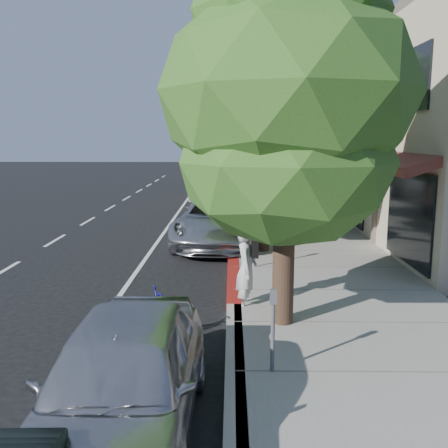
{
  "coord_description": "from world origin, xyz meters",
  "views": [
    {
      "loc": [
        -0.06,
        -10.9,
        3.58
      ],
      "look_at": [
        -0.25,
        1.75,
        1.35
      ],
      "focal_mm": 40.0,
      "sensor_mm": 36.0,
      "label": 1
    }
  ],
  "objects_px": {
    "street_tree_4": "(247,119)",
    "street_tree_5": "(244,120)",
    "bicycle": "(131,318)",
    "near_car_a": "(122,381)",
    "dark_sedan": "(221,203)",
    "cyclist": "(246,269)",
    "pedestrian": "(271,208)",
    "street_tree_1": "(265,82)",
    "dark_suv_far": "(225,179)",
    "street_tree_0": "(287,99)",
    "street_tree_3": "(250,112)",
    "white_pickup": "(211,184)",
    "street_tree_2": "(255,121)",
    "silver_suv": "(218,221)"
  },
  "relations": [
    {
      "from": "street_tree_4",
      "to": "street_tree_5",
      "type": "height_order",
      "value": "street_tree_5"
    },
    {
      "from": "street_tree_2",
      "to": "bicycle",
      "type": "bearing_deg",
      "value": -102.03
    },
    {
      "from": "street_tree_2",
      "to": "near_car_a",
      "type": "bearing_deg",
      "value": -98.19
    },
    {
      "from": "street_tree_2",
      "to": "silver_suv",
      "type": "height_order",
      "value": "street_tree_2"
    },
    {
      "from": "street_tree_4",
      "to": "near_car_a",
      "type": "relative_size",
      "value": 1.69
    },
    {
      "from": "street_tree_2",
      "to": "street_tree_5",
      "type": "xyz_separation_m",
      "value": [
        0.0,
        18.0,
        0.6
      ]
    },
    {
      "from": "street_tree_2",
      "to": "dark_suv_far",
      "type": "xyz_separation_m",
      "value": [
        -1.4,
        11.5,
        -3.36
      ]
    },
    {
      "from": "street_tree_3",
      "to": "bicycle",
      "type": "height_order",
      "value": "street_tree_3"
    },
    {
      "from": "near_car_a",
      "to": "street_tree_1",
      "type": "bearing_deg",
      "value": 76.89
    },
    {
      "from": "street_tree_0",
      "to": "street_tree_4",
      "type": "relative_size",
      "value": 0.92
    },
    {
      "from": "cyclist",
      "to": "dark_sedan",
      "type": "distance_m",
      "value": 11.23
    },
    {
      "from": "street_tree_4",
      "to": "street_tree_5",
      "type": "bearing_deg",
      "value": 90.0
    },
    {
      "from": "pedestrian",
      "to": "white_pickup",
      "type": "bearing_deg",
      "value": -119.43
    },
    {
      "from": "street_tree_2",
      "to": "street_tree_1",
      "type": "bearing_deg",
      "value": -90.0
    },
    {
      "from": "street_tree_5",
      "to": "bicycle",
      "type": "height_order",
      "value": "street_tree_5"
    },
    {
      "from": "bicycle",
      "to": "near_car_a",
      "type": "xyz_separation_m",
      "value": [
        0.47,
        -2.83,
        0.3
      ]
    },
    {
      "from": "bicycle",
      "to": "pedestrian",
      "type": "relative_size",
      "value": 0.94
    },
    {
      "from": "street_tree_4",
      "to": "white_pickup",
      "type": "relative_size",
      "value": 1.34
    },
    {
      "from": "street_tree_3",
      "to": "street_tree_4",
      "type": "distance_m",
      "value": 6.0
    },
    {
      "from": "cyclist",
      "to": "pedestrian",
      "type": "height_order",
      "value": "pedestrian"
    },
    {
      "from": "street_tree_4",
      "to": "bicycle",
      "type": "distance_m",
      "value": 25.17
    },
    {
      "from": "street_tree_0",
      "to": "pedestrian",
      "type": "xyz_separation_m",
      "value": [
        0.45,
        8.52,
        -3.14
      ]
    },
    {
      "from": "cyclist",
      "to": "dark_suv_far",
      "type": "relative_size",
      "value": 0.37
    },
    {
      "from": "street_tree_5",
      "to": "pedestrian",
      "type": "bearing_deg",
      "value": -88.81
    },
    {
      "from": "street_tree_2",
      "to": "pedestrian",
      "type": "relative_size",
      "value": 3.66
    },
    {
      "from": "street_tree_0",
      "to": "white_pickup",
      "type": "xyz_separation_m",
      "value": [
        -2.15,
        20.02,
        -3.4
      ]
    },
    {
      "from": "street_tree_1",
      "to": "pedestrian",
      "type": "xyz_separation_m",
      "value": [
        0.45,
        2.52,
        -4.04
      ]
    },
    {
      "from": "white_pickup",
      "to": "street_tree_5",
      "type": "bearing_deg",
      "value": 79.31
    },
    {
      "from": "bicycle",
      "to": "pedestrian",
      "type": "distance_m",
      "value": 9.73
    },
    {
      "from": "street_tree_0",
      "to": "street_tree_5",
      "type": "relative_size",
      "value": 0.91
    },
    {
      "from": "bicycle",
      "to": "dark_sedan",
      "type": "bearing_deg",
      "value": -27.21
    },
    {
      "from": "dark_suv_far",
      "to": "near_car_a",
      "type": "xyz_separation_m",
      "value": [
        -0.83,
        -27.0,
        -0.06
      ]
    },
    {
      "from": "street_tree_3",
      "to": "dark_sedan",
      "type": "height_order",
      "value": "street_tree_3"
    },
    {
      "from": "street_tree_3",
      "to": "street_tree_0",
      "type": "bearing_deg",
      "value": -90.0
    },
    {
      "from": "bicycle",
      "to": "silver_suv",
      "type": "bearing_deg",
      "value": -30.49
    },
    {
      "from": "dark_sedan",
      "to": "street_tree_5",
      "type": "bearing_deg",
      "value": 83.43
    },
    {
      "from": "bicycle",
      "to": "street_tree_3",
      "type": "bearing_deg",
      "value": -29.68
    },
    {
      "from": "street_tree_3",
      "to": "street_tree_4",
      "type": "height_order",
      "value": "street_tree_3"
    },
    {
      "from": "street_tree_1",
      "to": "near_car_a",
      "type": "relative_size",
      "value": 1.87
    },
    {
      "from": "street_tree_3",
      "to": "street_tree_5",
      "type": "bearing_deg",
      "value": 90.0
    },
    {
      "from": "street_tree_1",
      "to": "dark_sedan",
      "type": "relative_size",
      "value": 1.83
    },
    {
      "from": "dark_sedan",
      "to": "near_car_a",
      "type": "xyz_separation_m",
      "value": [
        -0.83,
        -15.73,
        0.01
      ]
    },
    {
      "from": "white_pickup",
      "to": "near_car_a",
      "type": "xyz_separation_m",
      "value": [
        -0.08,
        -23.52,
        -0.06
      ]
    },
    {
      "from": "cyclist",
      "to": "dark_suv_far",
      "type": "height_order",
      "value": "cyclist"
    },
    {
      "from": "dark_sedan",
      "to": "dark_suv_far",
      "type": "xyz_separation_m",
      "value": [
        -0.0,
        11.27,
        0.07
      ]
    },
    {
      "from": "white_pickup",
      "to": "pedestrian",
      "type": "distance_m",
      "value": 11.79
    },
    {
      "from": "silver_suv",
      "to": "dark_suv_far",
      "type": "height_order",
      "value": "dark_suv_far"
    },
    {
      "from": "street_tree_4",
      "to": "white_pickup",
      "type": "bearing_deg",
      "value": -118.35
    },
    {
      "from": "silver_suv",
      "to": "white_pickup",
      "type": "distance_m",
      "value": 12.54
    },
    {
      "from": "pedestrian",
      "to": "street_tree_2",
      "type": "bearing_deg",
      "value": -124.84
    }
  ]
}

